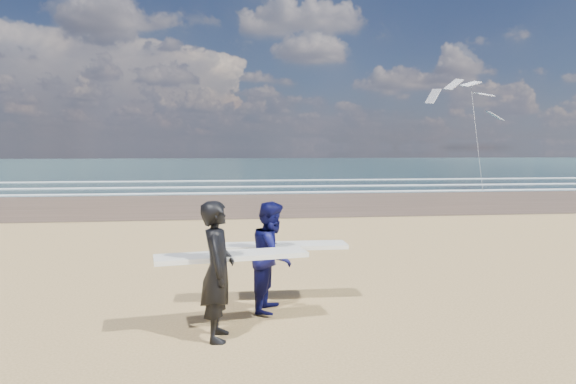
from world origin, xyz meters
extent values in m
cube|color=#193339|center=(20.00, 72.00, 0.01)|extent=(220.00, 100.00, 0.02)
cube|color=white|center=(20.00, 22.80, 0.05)|extent=(220.00, 0.50, 0.05)
cube|color=white|center=(20.00, 27.50, 0.05)|extent=(220.00, 0.50, 0.05)
cube|color=white|center=(20.00, 34.00, 0.05)|extent=(220.00, 0.50, 0.05)
imported|color=black|center=(0.39, 0.07, 0.97)|extent=(0.51, 0.73, 1.94)
cube|color=white|center=(0.59, 0.42, 1.10)|extent=(2.25, 0.86, 0.07)
imported|color=#0C0D44|center=(1.27, 1.25, 0.90)|extent=(0.91, 1.04, 1.79)
cube|color=white|center=(1.47, 1.60, 1.00)|extent=(2.21, 0.55, 0.07)
cube|color=slate|center=(16.27, 22.68, 0.05)|extent=(0.12, 0.12, 0.10)
camera|label=1|loc=(0.50, -6.96, 2.66)|focal=32.00mm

